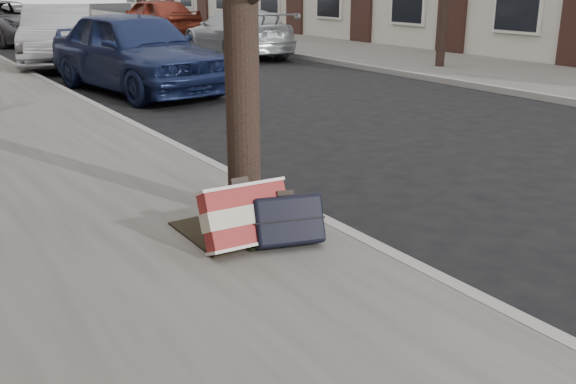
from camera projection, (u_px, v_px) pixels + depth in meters
ground at (515, 239)px, 5.39m from camera, size 120.00×120.00×0.00m
far_sidewalk at (296, 44)px, 21.35m from camera, size 4.00×70.00×0.12m
dirt_patch at (237, 229)px, 5.27m from camera, size 0.85×0.85×0.02m
suitcase_red at (246, 216)px, 4.84m from camera, size 0.68×0.40×0.51m
suitcase_navy at (288, 220)px, 4.89m from camera, size 0.60×0.46×0.42m
car_near_front at (136, 51)px, 12.31m from camera, size 2.46×4.80×1.57m
car_near_mid at (59, 36)px, 16.15m from camera, size 2.92×4.82×1.50m
car_near_back at (5, 23)px, 21.75m from camera, size 3.90×5.61×1.42m
car_far_front at (237, 33)px, 18.29m from camera, size 2.11×4.62×1.31m
car_far_back at (154, 18)px, 23.91m from camera, size 2.47×4.59×1.49m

